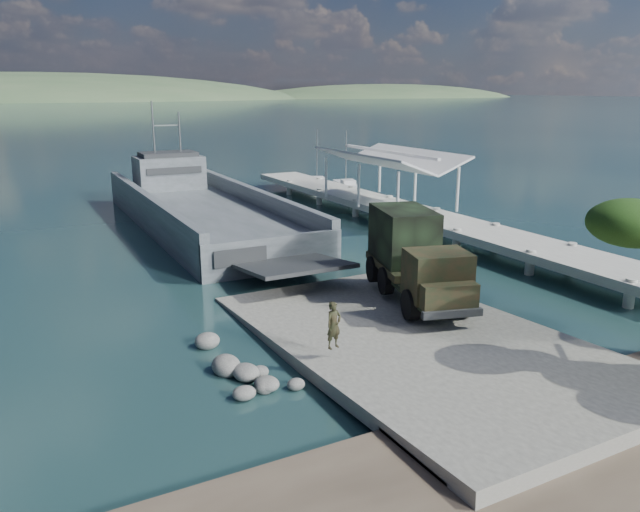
{
  "coord_description": "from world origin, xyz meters",
  "views": [
    {
      "loc": [
        -13.96,
        -19.09,
        9.77
      ],
      "look_at": [
        -0.41,
        6.0,
        2.08
      ],
      "focal_mm": 35.0,
      "sensor_mm": 36.0,
      "label": 1
    }
  ],
  "objects": [
    {
      "name": "shoreline_rocks",
      "position": [
        -6.2,
        0.5,
        0.0
      ],
      "size": [
        3.2,
        5.6,
        0.9
      ],
      "primitive_type": null,
      "color": "#555653",
      "rests_on": "ground"
    },
    {
      "name": "pier",
      "position": [
        13.0,
        18.77,
        1.6
      ],
      "size": [
        6.4,
        44.0,
        6.1
      ],
      "color": "#A0A096",
      "rests_on": "ground"
    },
    {
      "name": "sailboat_far",
      "position": [
        16.32,
        37.65,
        0.31
      ],
      "size": [
        3.04,
        5.03,
        5.9
      ],
      "rotation": [
        0.0,
        0.0,
        -0.36
      ],
      "color": "silver",
      "rests_on": "ground"
    },
    {
      "name": "boat_ramp",
      "position": [
        0.0,
        -1.0,
        0.25
      ],
      "size": [
        10.0,
        18.0,
        0.5
      ],
      "primitive_type": "cube",
      "color": "#66655D",
      "rests_on": "ground"
    },
    {
      "name": "distant_headlands",
      "position": [
        50.0,
        560.0,
        0.0
      ],
      "size": [
        1000.0,
        240.0,
        48.0
      ],
      "primitive_type": null,
      "color": "#3E5A38",
      "rests_on": "ground"
    },
    {
      "name": "ground",
      "position": [
        0.0,
        0.0,
        0.0
      ],
      "size": [
        1400.0,
        1400.0,
        0.0
      ],
      "primitive_type": "plane",
      "color": "#1A3B3F",
      "rests_on": "ground"
    },
    {
      "name": "military_truck",
      "position": [
        2.78,
        2.94,
        2.4
      ],
      "size": [
        4.69,
        8.56,
        3.81
      ],
      "rotation": [
        0.0,
        0.0,
        -0.29
      ],
      "color": "black",
      "rests_on": "boat_ramp"
    },
    {
      "name": "landing_craft",
      "position": [
        -0.42,
        24.0,
        0.78
      ],
      "size": [
        8.78,
        32.17,
        9.5
      ],
      "rotation": [
        0.0,
        0.0,
        -0.02
      ],
      "color": "#465053",
      "rests_on": "ground"
    },
    {
      "name": "sailboat_near",
      "position": [
        17.88,
        34.38,
        0.32
      ],
      "size": [
        2.64,
        5.07,
        5.93
      ],
      "rotation": [
        0.0,
        0.0,
        -0.27
      ],
      "color": "silver",
      "rests_on": "ground"
    },
    {
      "name": "soldier",
      "position": [
        -3.83,
        -1.34,
        1.36
      ],
      "size": [
        0.7,
        0.53,
        1.71
      ],
      "primitive_type": "imported",
      "rotation": [
        0.0,
        0.0,
        0.21
      ],
      "color": "black",
      "rests_on": "boat_ramp"
    }
  ]
}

